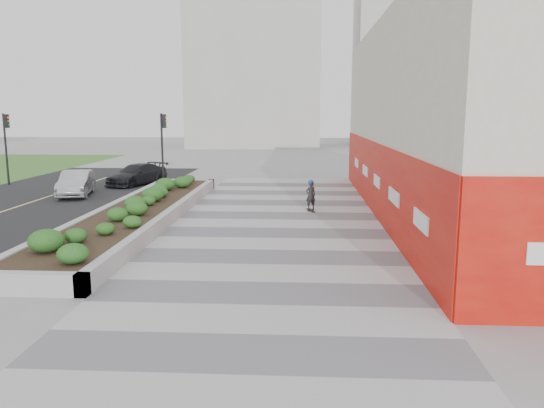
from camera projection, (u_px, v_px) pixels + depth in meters
The scene contains 12 objects.
ground at pixel (266, 275), 13.90m from camera, with size 160.00×160.00×0.00m, color gray.
walkway at pixel (272, 247), 16.85m from camera, with size 8.00×36.00×0.01m, color #A8A8AD.
building at pixel (450, 119), 21.68m from camera, with size 6.04×24.08×8.00m.
planter at pixel (140, 210), 21.02m from camera, with size 3.00×18.00×0.90m.
traffic_signal_near at pixel (163, 138), 31.05m from camera, with size 0.33×0.28×4.20m.
traffic_signal_far at pixel (6, 138), 31.07m from camera, with size 0.33×0.28×4.20m.
distant_bldg_north_l at pixel (255, 67), 66.61m from camera, with size 16.00×12.00×20.00m, color #ADAAA3.
distant_bldg_north_r at pixel (409, 54), 70.10m from camera, with size 14.00×10.00×24.00m, color #ADAAA3.
manhole_cover at pixel (288, 247), 16.83m from camera, with size 0.44×0.44×0.01m, color #595654.
skateboarder at pixel (311, 195), 22.84m from camera, with size 0.53×0.75×1.39m.
car_silver at pixel (76, 183), 27.19m from camera, with size 1.37×3.92×1.29m, color #B0B1B8.
car_dark at pixel (137, 174), 31.43m from camera, with size 1.73×4.25×1.23m, color black.
Camera 1 is at (0.90, -13.36, 4.19)m, focal length 35.00 mm.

